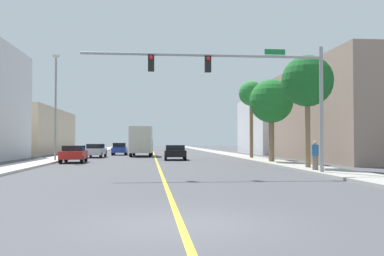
{
  "coord_description": "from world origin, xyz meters",
  "views": [
    {
      "loc": [
        -0.68,
        -9.44,
        1.79
      ],
      "look_at": [
        2.33,
        21.02,
        2.67
      ],
      "focal_mm": 41.05,
      "sensor_mm": 36.0,
      "label": 1
    }
  ],
  "objects_px": {
    "palm_near": "(307,82)",
    "car_silver": "(96,150)",
    "palm_mid": "(271,102)",
    "palm_far": "(251,95)",
    "car_blue": "(120,149)",
    "delivery_truck": "(141,141)",
    "pedestrian": "(315,155)",
    "traffic_signal_mast": "(247,79)",
    "street_lamp": "(56,102)",
    "car_red": "(74,154)",
    "car_black": "(175,152)"
  },
  "relations": [
    {
      "from": "car_black",
      "to": "car_red",
      "type": "bearing_deg",
      "value": -150.45
    },
    {
      "from": "traffic_signal_mast",
      "to": "street_lamp",
      "type": "relative_size",
      "value": 1.42
    },
    {
      "from": "street_lamp",
      "to": "traffic_signal_mast",
      "type": "bearing_deg",
      "value": -50.12
    },
    {
      "from": "traffic_signal_mast",
      "to": "street_lamp",
      "type": "xyz_separation_m",
      "value": [
        -12.86,
        15.39,
        -0.0
      ]
    },
    {
      "from": "traffic_signal_mast",
      "to": "delivery_truck",
      "type": "distance_m",
      "value": 28.75
    },
    {
      "from": "car_blue",
      "to": "car_black",
      "type": "relative_size",
      "value": 0.94
    },
    {
      "from": "street_lamp",
      "to": "car_red",
      "type": "xyz_separation_m",
      "value": [
        1.75,
        -1.38,
        -4.26
      ]
    },
    {
      "from": "palm_far",
      "to": "car_blue",
      "type": "xyz_separation_m",
      "value": [
        -13.49,
        13.26,
        -5.45
      ]
    },
    {
      "from": "street_lamp",
      "to": "car_black",
      "type": "relative_size",
      "value": 2.12
    },
    {
      "from": "palm_mid",
      "to": "car_blue",
      "type": "height_order",
      "value": "palm_mid"
    },
    {
      "from": "street_lamp",
      "to": "palm_mid",
      "type": "xyz_separation_m",
      "value": [
        17.47,
        -3.7,
        -0.13
      ]
    },
    {
      "from": "car_blue",
      "to": "car_red",
      "type": "xyz_separation_m",
      "value": [
        -2.45,
        -18.7,
        -0.04
      ]
    },
    {
      "from": "palm_near",
      "to": "car_silver",
      "type": "bearing_deg",
      "value": 126.19
    },
    {
      "from": "palm_mid",
      "to": "palm_far",
      "type": "relative_size",
      "value": 0.87
    },
    {
      "from": "car_black",
      "to": "car_silver",
      "type": "xyz_separation_m",
      "value": [
        -8.03,
        6.57,
        0.04
      ]
    },
    {
      "from": "traffic_signal_mast",
      "to": "pedestrian",
      "type": "height_order",
      "value": "traffic_signal_mast"
    },
    {
      "from": "traffic_signal_mast",
      "to": "car_silver",
      "type": "distance_m",
      "value": 27.44
    },
    {
      "from": "street_lamp",
      "to": "delivery_truck",
      "type": "distance_m",
      "value": 14.72
    },
    {
      "from": "palm_near",
      "to": "pedestrian",
      "type": "distance_m",
      "value": 5.08
    },
    {
      "from": "street_lamp",
      "to": "palm_mid",
      "type": "distance_m",
      "value": 17.86
    },
    {
      "from": "palm_mid",
      "to": "car_blue",
      "type": "bearing_deg",
      "value": 122.26
    },
    {
      "from": "street_lamp",
      "to": "car_red",
      "type": "relative_size",
      "value": 2.27
    },
    {
      "from": "palm_far",
      "to": "car_silver",
      "type": "relative_size",
      "value": 1.63
    },
    {
      "from": "car_silver",
      "to": "delivery_truck",
      "type": "bearing_deg",
      "value": -145.56
    },
    {
      "from": "traffic_signal_mast",
      "to": "delivery_truck",
      "type": "relative_size",
      "value": 1.76
    },
    {
      "from": "palm_mid",
      "to": "street_lamp",
      "type": "bearing_deg",
      "value": 168.05
    },
    {
      "from": "car_red",
      "to": "pedestrian",
      "type": "distance_m",
      "value": 19.74
    },
    {
      "from": "palm_near",
      "to": "pedestrian",
      "type": "height_order",
      "value": "palm_near"
    },
    {
      "from": "car_blue",
      "to": "delivery_truck",
      "type": "distance_m",
      "value": 5.59
    },
    {
      "from": "palm_mid",
      "to": "pedestrian",
      "type": "height_order",
      "value": "palm_mid"
    },
    {
      "from": "car_red",
      "to": "car_black",
      "type": "relative_size",
      "value": 0.93
    },
    {
      "from": "traffic_signal_mast",
      "to": "car_red",
      "type": "height_order",
      "value": "traffic_signal_mast"
    },
    {
      "from": "delivery_truck",
      "to": "palm_near",
      "type": "bearing_deg",
      "value": -64.05
    },
    {
      "from": "car_blue",
      "to": "car_silver",
      "type": "height_order",
      "value": "car_blue"
    },
    {
      "from": "car_red",
      "to": "delivery_truck",
      "type": "height_order",
      "value": "delivery_truck"
    },
    {
      "from": "palm_mid",
      "to": "car_blue",
      "type": "distance_m",
      "value": 25.19
    },
    {
      "from": "delivery_truck",
      "to": "car_silver",
      "type": "bearing_deg",
      "value": -145.45
    },
    {
      "from": "car_red",
      "to": "pedestrian",
      "type": "relative_size",
      "value": 2.4
    },
    {
      "from": "car_blue",
      "to": "pedestrian",
      "type": "height_order",
      "value": "pedestrian"
    },
    {
      "from": "car_black",
      "to": "pedestrian",
      "type": "xyz_separation_m",
      "value": [
        6.86,
        -16.78,
        0.23
      ]
    },
    {
      "from": "car_black",
      "to": "car_silver",
      "type": "distance_m",
      "value": 10.37
    },
    {
      "from": "car_silver",
      "to": "delivery_truck",
      "type": "height_order",
      "value": "delivery_truck"
    },
    {
      "from": "palm_mid",
      "to": "car_black",
      "type": "bearing_deg",
      "value": 137.4
    },
    {
      "from": "palm_far",
      "to": "delivery_truck",
      "type": "distance_m",
      "value": 14.39
    },
    {
      "from": "car_black",
      "to": "delivery_truck",
      "type": "height_order",
      "value": "delivery_truck"
    },
    {
      "from": "palm_near",
      "to": "palm_mid",
      "type": "xyz_separation_m",
      "value": [
        -0.07,
        7.75,
        -0.56
      ]
    },
    {
      "from": "car_blue",
      "to": "delivery_truck",
      "type": "height_order",
      "value": "delivery_truck"
    },
    {
      "from": "traffic_signal_mast",
      "to": "palm_near",
      "type": "bearing_deg",
      "value": 40.09
    },
    {
      "from": "pedestrian",
      "to": "street_lamp",
      "type": "bearing_deg",
      "value": 86.38
    },
    {
      "from": "palm_near",
      "to": "car_silver",
      "type": "height_order",
      "value": "palm_near"
    }
  ]
}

